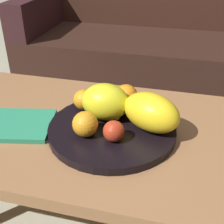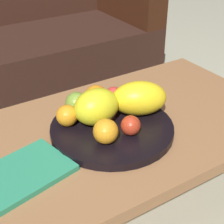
# 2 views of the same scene
# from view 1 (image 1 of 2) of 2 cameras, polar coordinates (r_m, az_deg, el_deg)

# --- Properties ---
(ground_plane) EXTENTS (8.00, 8.00, 0.00)m
(ground_plane) POSITION_cam_1_polar(r_m,az_deg,el_deg) (1.24, -0.05, -19.50)
(ground_plane) COLOR #ADAB91
(coffee_table) EXTENTS (1.23, 0.64, 0.42)m
(coffee_table) POSITION_cam_1_polar(r_m,az_deg,el_deg) (0.98, -0.06, -5.41)
(coffee_table) COLOR #94653F
(coffee_table) RESTS_ON ground_plane
(couch) EXTENTS (1.70, 0.70, 0.90)m
(couch) POSITION_cam_1_polar(r_m,az_deg,el_deg) (2.02, 8.55, 11.88)
(couch) COLOR black
(couch) RESTS_ON ground_plane
(fruit_bowl) EXTENTS (0.40, 0.40, 0.03)m
(fruit_bowl) POSITION_cam_1_polar(r_m,az_deg,el_deg) (0.93, 0.00, -3.29)
(fruit_bowl) COLOR black
(fruit_bowl) RESTS_ON coffee_table
(melon_large_front) EXTENTS (0.21, 0.18, 0.11)m
(melon_large_front) POSITION_cam_1_polar(r_m,az_deg,el_deg) (0.89, 7.46, -0.15)
(melon_large_front) COLOR yellow
(melon_large_front) RESTS_ON fruit_bowl
(melon_smaller_beside) EXTENTS (0.15, 0.12, 0.12)m
(melon_smaller_beside) POSITION_cam_1_polar(r_m,az_deg,el_deg) (0.94, -1.27, 1.96)
(melon_smaller_beside) COLOR yellow
(melon_smaller_beside) RESTS_ON fruit_bowl
(orange_front) EXTENTS (0.08, 0.08, 0.08)m
(orange_front) POSITION_cam_1_polar(r_m,az_deg,el_deg) (1.01, 2.67, 3.01)
(orange_front) COLOR orange
(orange_front) RESTS_ON fruit_bowl
(orange_left) EXTENTS (0.07, 0.07, 0.07)m
(orange_left) POSITION_cam_1_polar(r_m,az_deg,el_deg) (1.00, -5.42, 2.37)
(orange_left) COLOR orange
(orange_left) RESTS_ON fruit_bowl
(orange_right) EXTENTS (0.08, 0.08, 0.08)m
(orange_right) POSITION_cam_1_polar(r_m,az_deg,el_deg) (0.87, -5.15, -2.30)
(orange_right) COLOR orange
(orange_right) RESTS_ON fruit_bowl
(apple_front) EXTENTS (0.08, 0.08, 0.08)m
(apple_front) POSITION_cam_1_polar(r_m,az_deg,el_deg) (1.03, -1.37, 3.41)
(apple_front) COLOR olive
(apple_front) RESTS_ON fruit_bowl
(apple_left) EXTENTS (0.06, 0.06, 0.06)m
(apple_left) POSITION_cam_1_polar(r_m,az_deg,el_deg) (0.85, 0.31, -3.68)
(apple_left) COLOR #B4331C
(apple_left) RESTS_ON fruit_bowl
(apple_right) EXTENTS (0.06, 0.06, 0.06)m
(apple_right) POSITION_cam_1_polar(r_m,az_deg,el_deg) (1.00, 6.28, 1.84)
(apple_right) COLOR red
(apple_right) RESTS_ON fruit_bowl
(banana_bunch) EXTENTS (0.16, 0.16, 0.06)m
(banana_bunch) POSITION_cam_1_polar(r_m,az_deg,el_deg) (0.99, -0.17, 1.50)
(banana_bunch) COLOR yellow
(banana_bunch) RESTS_ON fruit_bowl
(magazine) EXTENTS (0.28, 0.23, 0.02)m
(magazine) POSITION_cam_1_polar(r_m,az_deg,el_deg) (1.01, -18.37, -2.29)
(magazine) COLOR #2C8C66
(magazine) RESTS_ON coffee_table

